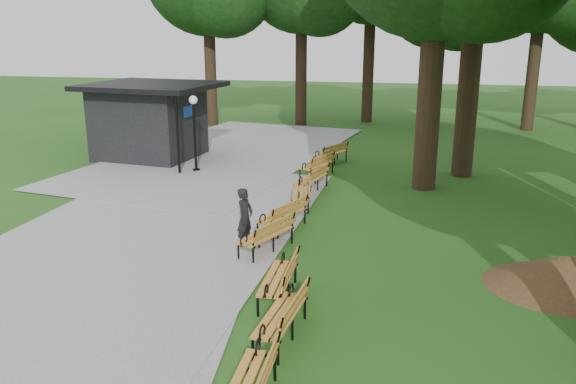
% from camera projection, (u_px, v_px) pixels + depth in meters
% --- Properties ---
extents(ground, '(100.00, 100.00, 0.00)m').
position_uv_depth(ground, '(247.00, 313.00, 11.22)').
color(ground, '#1E4D16').
rests_on(ground, ground).
extents(path, '(12.00, 38.00, 0.06)m').
position_uv_depth(path, '(128.00, 243.00, 14.81)').
color(path, gray).
rests_on(path, ground).
extents(person, '(0.48, 0.63, 1.52)m').
position_uv_depth(person, '(245.00, 218.00, 14.45)').
color(person, black).
rests_on(person, ground).
extents(kiosk, '(5.59, 5.03, 3.16)m').
position_uv_depth(kiosk, '(149.00, 121.00, 24.27)').
color(kiosk, black).
rests_on(kiosk, ground).
extents(lamp_post, '(0.32, 0.32, 2.91)m').
position_uv_depth(lamp_post, '(194.00, 117.00, 21.71)').
color(lamp_post, black).
rests_on(lamp_post, ground).
extents(dirt_mound, '(2.87, 2.87, 0.74)m').
position_uv_depth(dirt_mound, '(568.00, 272.00, 12.21)').
color(dirt_mound, '#47301C').
rests_on(dirt_mound, ground).
extents(bench_2, '(0.83, 1.95, 0.88)m').
position_uv_depth(bench_2, '(281.00, 316.00, 10.19)').
color(bench_2, '#C47C2D').
rests_on(bench_2, ground).
extents(bench_3, '(0.67, 1.91, 0.88)m').
position_uv_depth(bench_3, '(278.00, 279.00, 11.70)').
color(bench_3, '#C47C2D').
rests_on(bench_3, ground).
extents(bench_4, '(1.32, 2.00, 0.88)m').
position_uv_depth(bench_4, '(266.00, 235.00, 14.19)').
color(bench_4, '#C47C2D').
rests_on(bench_4, ground).
extents(bench_5, '(1.32, 2.00, 0.88)m').
position_uv_depth(bench_5, '(282.00, 215.00, 15.68)').
color(bench_5, '#C47C2D').
rests_on(bench_5, ground).
extents(bench_6, '(0.95, 1.98, 0.88)m').
position_uv_depth(bench_6, '(301.00, 192.00, 17.86)').
color(bench_6, '#C47C2D').
rests_on(bench_6, ground).
extents(bench_7, '(1.08, 2.00, 0.88)m').
position_uv_depth(bench_7, '(312.00, 178.00, 19.49)').
color(bench_7, '#C47C2D').
rests_on(bench_7, ground).
extents(bench_8, '(1.29, 2.00, 0.88)m').
position_uv_depth(bench_8, '(317.00, 165.00, 21.40)').
color(bench_8, '#C47C2D').
rests_on(bench_8, ground).
extents(bench_9, '(1.47, 1.98, 0.88)m').
position_uv_depth(bench_9, '(330.00, 153.00, 23.36)').
color(bench_9, '#C47C2D').
rests_on(bench_9, ground).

